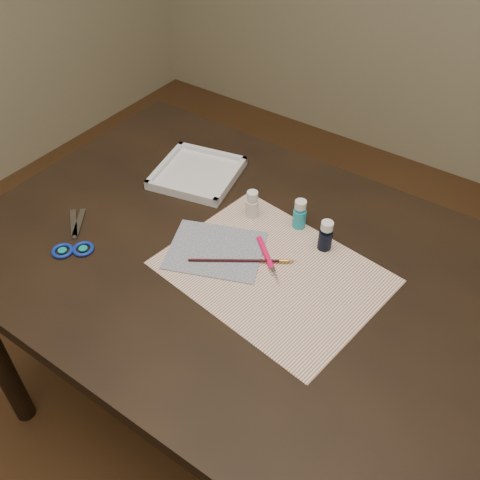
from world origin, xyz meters
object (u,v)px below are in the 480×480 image
Objects in this scene: paint_bottle_white at (252,204)px; canvas at (216,250)px; paint_bottle_navy at (326,236)px; palette_tray at (197,173)px; paint_bottle_cyan at (300,214)px; scissors at (72,233)px; paper at (273,272)px.

canvas is at bearing -89.32° from paint_bottle_white.
paint_bottle_navy is at bearing 37.51° from canvas.
paint_bottle_white is 0.20m from paint_bottle_navy.
paint_bottle_cyan is at bearing -3.40° from palette_tray.
paint_bottle_white reaches higher than scissors.
paint_bottle_navy reaches higher than scissors.
paint_bottle_cyan is (0.11, 0.19, 0.04)m from canvas.
paint_bottle_white is at bearing -13.82° from palette_tray.
canvas is 2.75× the size of paint_bottle_cyan.
paper is 5.91× the size of paint_bottle_navy.
scissors is (-0.47, -0.17, 0.00)m from paper.
paper is 2.23× the size of palette_tray.
scissors is at bearing -141.91° from paint_bottle_cyan.
paint_bottle_navy is 0.41× the size of scissors.
paint_bottle_cyan is at bearing 58.81° from canvas.
paint_bottle_navy is 0.38× the size of palette_tray.
canvas is at bearing -172.19° from paper.
canvas is 2.85× the size of paint_bottle_white.
canvas is 0.36m from scissors.
paint_bottle_white is 0.12m from paint_bottle_cyan.
scissors is at bearing -149.52° from paint_bottle_navy.
paint_bottle_white is 0.36× the size of palette_tray.
scissors is (-0.32, -0.15, 0.00)m from canvas.
paint_bottle_navy is (0.09, -0.03, 0.00)m from paint_bottle_cyan.
canvas is 1.11× the size of scissors.
paint_bottle_cyan and paint_bottle_navy have the same top height.
palette_tray is at bearing 176.60° from paint_bottle_cyan.
paint_bottle_white is at bearing -179.75° from paint_bottle_navy.
scissors is (-0.53, -0.31, -0.03)m from paint_bottle_navy.
canvas is at bearing -114.55° from scissors.
palette_tray is at bearing 172.89° from paint_bottle_navy.
paint_bottle_navy is (0.06, 0.14, 0.04)m from paper.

